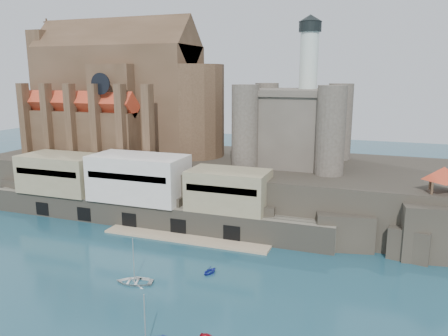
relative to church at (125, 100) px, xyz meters
name	(u,v)px	position (x,y,z in m)	size (l,w,h in m)	color
ground	(116,283)	(24.13, -41.85, -22.13)	(300.00, 300.00, 0.00)	#184050
promontory	(217,182)	(23.94, -2.48, -17.20)	(100.00, 36.00, 10.00)	black
quay	(137,192)	(13.94, -18.78, -16.06)	(70.00, 12.00, 13.05)	#6B6555
church	(125,100)	(0.00, 0.00, 0.00)	(47.00, 25.93, 30.51)	#483321
castle_keep	(295,123)	(40.21, -0.78, -3.81)	(21.20, 21.20, 29.30)	#4D463C
rock_outcrop	(438,230)	(66.13, -16.01, -18.11)	(14.50, 10.50, 8.70)	black
pavilion	(444,175)	(66.13, -15.85, -9.40)	(6.40, 6.40, 5.40)	#483321
boat_6	(135,283)	(26.50, -40.89, -22.13)	(3.62, 1.05, 5.07)	silver
boat_7	(210,273)	(35.06, -34.66, -22.13)	(2.27, 1.39, 2.63)	#1E2C9C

